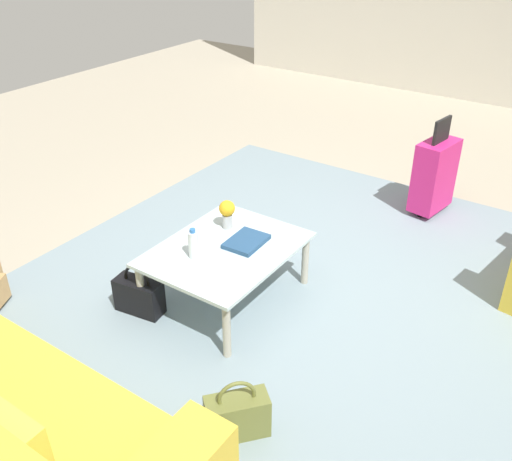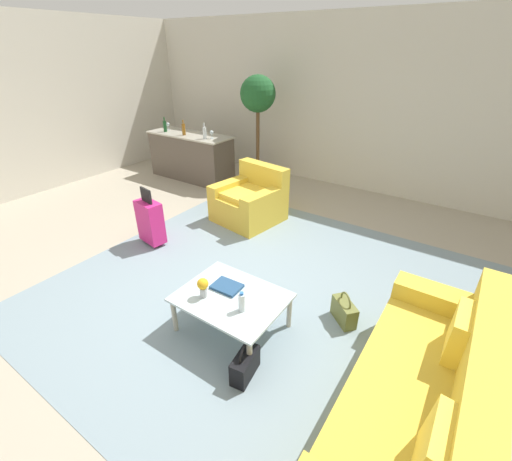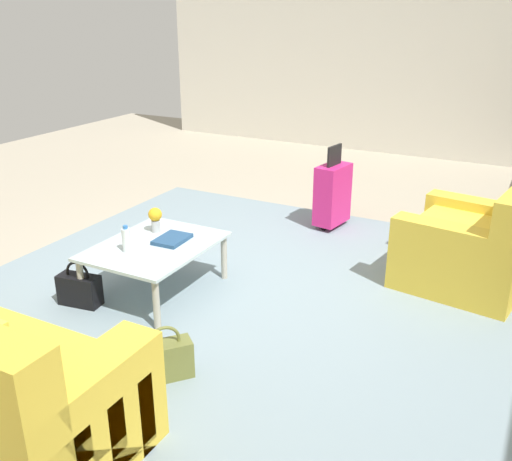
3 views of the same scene
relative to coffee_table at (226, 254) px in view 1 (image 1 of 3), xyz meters
name	(u,v)px [view 1 (image 1 of 3)]	position (x,y,z in m)	size (l,w,h in m)	color
ground_plane	(319,294)	(-0.40, 0.50, -0.36)	(12.00, 12.00, 0.00)	#A89E89
area_rug	(300,354)	(0.20, 0.70, -0.36)	(5.20, 4.40, 0.01)	gray
coffee_table	(226,254)	(0.00, 0.00, 0.00)	(1.01, 0.79, 0.41)	silver
water_bottle	(193,244)	(0.20, -0.10, 0.14)	(0.06, 0.06, 0.20)	silver
coffee_table_book	(246,241)	(-0.12, 0.08, 0.06)	(0.29, 0.21, 0.03)	navy
flower_vase	(227,212)	(-0.22, -0.15, 0.17)	(0.11, 0.11, 0.21)	#B2B7BC
suitcase_magenta	(434,174)	(-2.00, 0.70, 0.00)	(0.43, 0.28, 0.85)	#D12375
handbag_olive	(237,415)	(0.89, 0.73, -0.23)	(0.33, 0.31, 0.36)	olive
handbag_black	(139,295)	(0.44, -0.39, -0.23)	(0.19, 0.34, 0.36)	black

